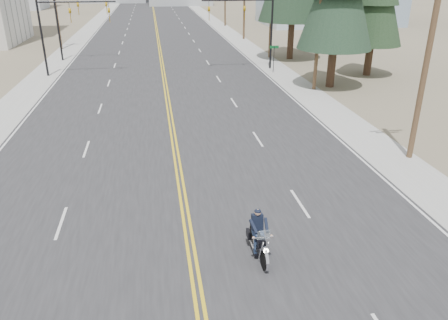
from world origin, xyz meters
The scene contains 13 objects.
ground_plane centered at (0.00, 0.00, 0.00)m, with size 400.00×400.00×0.00m, color #776D56.
road centered at (0.00, 70.00, 0.01)m, with size 20.00×200.00×0.01m, color #303033.
sidewalk_left centered at (-11.50, 70.00, 0.01)m, with size 3.00×200.00×0.01m, color #A5A5A0.
sidewalk_right centered at (11.50, 70.00, 0.01)m, with size 3.00×200.00×0.01m, color #A5A5A0.
traffic_mast_left centered at (-8.98, 32.00, 4.94)m, with size 7.10×0.26×7.00m.
traffic_mast_right centered at (8.98, 32.00, 4.94)m, with size 7.10×0.26×7.00m.
traffic_mast_far centered at (-9.31, 40.00, 4.87)m, with size 6.10×0.26×7.00m.
street_sign centered at (10.80, 30.00, 1.80)m, with size 0.90×0.06×2.62m.
utility_pole_a centered at (12.50, 8.00, 5.73)m, with size 2.20×0.30×11.00m.
utility_pole_b centered at (12.50, 23.00, 5.98)m, with size 2.20×0.30×11.50m.
utility_pole_c centered at (12.50, 38.00, 5.73)m, with size 2.20×0.30×11.00m.
utility_pole_left centered at (-12.50, 48.00, 5.48)m, with size 2.20×0.30×10.50m.
motorcyclist centered at (2.35, 0.64, 0.86)m, with size 0.94×2.20×1.72m, color black, non-canonical shape.
Camera 1 is at (-0.93, -11.93, 9.35)m, focal length 35.00 mm.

